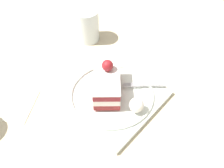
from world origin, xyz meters
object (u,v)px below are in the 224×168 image
(dessert_plate, at_px, (112,94))
(folded_napkin, at_px, (22,105))
(cake_slice, at_px, (108,82))
(fork, at_px, (143,85))
(drink_glass_near, at_px, (87,27))
(whipped_cream_dollop, at_px, (137,105))

(dessert_plate, distance_m, folded_napkin, 0.23)
(dessert_plate, xyz_separation_m, cake_slice, (0.00, 0.01, 0.04))
(fork, xyz_separation_m, folded_napkin, (-0.20, 0.24, -0.02))
(drink_glass_near, xyz_separation_m, folded_napkin, (-0.31, -0.01, -0.04))
(dessert_plate, relative_size, folded_napkin, 2.55)
(dessert_plate, relative_size, cake_slice, 1.87)
(drink_glass_near, bearing_deg, fork, -113.89)
(cake_slice, bearing_deg, folded_napkin, 130.88)
(dessert_plate, relative_size, whipped_cream_dollop, 7.20)
(whipped_cream_dollop, xyz_separation_m, folded_napkin, (-0.12, 0.25, -0.03))
(folded_napkin, bearing_deg, cake_slice, -49.12)
(whipped_cream_dollop, bearing_deg, cake_slice, 77.33)
(fork, relative_size, drink_glass_near, 0.99)
(drink_glass_near, height_order, folded_napkin, drink_glass_near)
(dessert_plate, relative_size, drink_glass_near, 2.60)
(dessert_plate, xyz_separation_m, fork, (0.06, -0.06, 0.01))
(dessert_plate, distance_m, fork, 0.08)
(folded_napkin, bearing_deg, drink_glass_near, 2.38)
(cake_slice, height_order, folded_napkin, cake_slice)
(fork, distance_m, drink_glass_near, 0.27)
(fork, bearing_deg, folded_napkin, 130.15)
(dessert_plate, bearing_deg, fork, -44.20)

